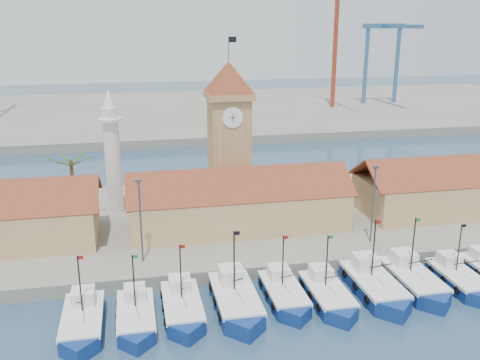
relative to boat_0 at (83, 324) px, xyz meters
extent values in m
plane|color=navy|center=(17.54, -1.85, -0.74)|extent=(400.00, 400.00, 0.00)
cube|color=gray|center=(17.54, 22.15, 0.01)|extent=(140.00, 32.00, 1.50)
cube|color=gray|center=(17.54, 108.15, 0.26)|extent=(240.00, 80.00, 2.00)
cube|color=navy|center=(0.00, 0.38, -0.26)|extent=(3.40, 7.69, 1.75)
cube|color=navy|center=(0.00, -3.46, -0.26)|extent=(3.40, 3.40, 1.75)
cube|color=silver|center=(0.00, 0.38, 0.62)|extent=(3.47, 7.90, 0.34)
cube|color=silver|center=(0.00, 2.31, 1.39)|extent=(2.04, 2.14, 1.36)
cylinder|color=black|center=(0.00, 0.87, 3.33)|extent=(0.14, 0.14, 5.44)
cube|color=#A5140F|center=(0.24, 0.87, 5.86)|extent=(0.49, 0.02, 0.34)
cube|color=navy|center=(4.58, 0.36, -0.28)|extent=(3.23, 7.31, 1.66)
cube|color=navy|center=(4.58, -3.30, -0.28)|extent=(3.23, 3.23, 1.66)
cube|color=silver|center=(4.58, 0.36, 0.55)|extent=(3.30, 7.51, 0.32)
cube|color=silver|center=(4.58, 2.19, 1.29)|extent=(1.94, 2.03, 1.29)
cylinder|color=black|center=(4.58, 0.82, 3.13)|extent=(0.13, 0.13, 5.17)
cube|color=#197226|center=(4.82, 0.82, 5.53)|extent=(0.46, 0.02, 0.32)
cube|color=navy|center=(8.80, 1.06, -0.26)|extent=(3.37, 7.63, 1.73)
cube|color=navy|center=(8.80, -2.75, -0.26)|extent=(3.37, 3.37, 1.73)
cube|color=silver|center=(8.80, 1.06, 0.61)|extent=(3.44, 7.84, 0.34)
cube|color=silver|center=(8.80, 2.97, 1.38)|extent=(2.02, 2.12, 1.35)
cylinder|color=black|center=(8.80, 1.54, 3.30)|extent=(0.13, 0.13, 5.39)
cube|color=#A5140F|center=(9.05, 1.54, 5.80)|extent=(0.48, 0.02, 0.34)
cube|color=navy|center=(13.81, 1.16, -0.20)|extent=(3.79, 8.59, 1.95)
cube|color=navy|center=(13.81, -3.13, -0.20)|extent=(3.79, 3.79, 1.95)
cube|color=silver|center=(13.81, 1.16, 0.78)|extent=(3.87, 8.82, 0.38)
cube|color=silver|center=(13.81, 3.31, 1.64)|extent=(2.28, 2.39, 1.52)
cylinder|color=black|center=(13.81, 1.71, 3.81)|extent=(0.15, 0.15, 6.07)
cube|color=black|center=(14.09, 1.71, 6.63)|extent=(0.54, 0.02, 0.38)
cube|color=navy|center=(18.66, 1.66, -0.27)|extent=(3.28, 7.42, 1.69)
cube|color=navy|center=(18.66, -2.05, -0.27)|extent=(3.28, 3.28, 1.69)
cube|color=silver|center=(18.66, 1.66, 0.57)|extent=(3.34, 7.62, 0.33)
cube|color=silver|center=(18.66, 3.51, 1.32)|extent=(1.97, 2.06, 1.31)
cylinder|color=black|center=(18.66, 2.12, 3.19)|extent=(0.13, 0.13, 5.25)
cube|color=#A5140F|center=(18.90, 2.12, 5.63)|extent=(0.47, 0.02, 0.33)
cube|color=navy|center=(22.71, 0.62, -0.27)|extent=(3.33, 7.54, 1.71)
cube|color=navy|center=(22.71, -3.15, -0.27)|extent=(3.33, 3.33, 1.71)
cube|color=silver|center=(22.71, 0.62, 0.59)|extent=(3.40, 7.75, 0.33)
cube|color=silver|center=(22.71, 2.51, 1.35)|extent=(2.00, 2.10, 1.33)
cylinder|color=black|center=(22.71, 1.10, 3.26)|extent=(0.13, 0.13, 5.33)
cube|color=#197226|center=(22.95, 1.10, 5.73)|extent=(0.48, 0.02, 0.33)
cube|color=navy|center=(27.80, 1.25, -0.20)|extent=(3.78, 8.56, 1.94)
cube|color=navy|center=(27.80, -3.03, -0.20)|extent=(3.78, 3.78, 1.94)
cube|color=silver|center=(27.80, 1.25, 0.77)|extent=(3.86, 8.79, 0.38)
cube|color=silver|center=(27.80, 3.39, 1.63)|extent=(2.27, 2.38, 1.51)
cylinder|color=black|center=(27.80, 1.79, 3.79)|extent=(0.15, 0.15, 6.05)
cube|color=#A5140F|center=(28.07, 1.79, 6.60)|extent=(0.54, 0.02, 0.38)
cube|color=navy|center=(32.22, 1.57, -0.22)|extent=(3.66, 8.28, 1.88)
cube|color=navy|center=(32.22, -2.57, -0.22)|extent=(3.66, 3.66, 1.88)
cube|color=silver|center=(32.22, 1.57, 0.72)|extent=(3.73, 8.51, 0.37)
cube|color=silver|center=(32.22, 3.64, 1.56)|extent=(2.19, 2.30, 1.46)
cylinder|color=black|center=(32.22, 2.09, 3.65)|extent=(0.15, 0.15, 5.85)
cube|color=#197226|center=(32.48, 2.09, 6.36)|extent=(0.52, 0.02, 0.37)
cube|color=navy|center=(36.99, 0.97, -0.28)|extent=(3.27, 7.40, 1.68)
cube|color=navy|center=(36.99, -2.73, -0.28)|extent=(3.27, 3.27, 1.68)
cube|color=silver|center=(36.99, 0.97, 0.57)|extent=(3.34, 7.61, 0.33)
cube|color=silver|center=(36.99, 2.82, 1.31)|extent=(1.96, 2.06, 1.31)
cylinder|color=black|center=(36.99, 1.44, 3.18)|extent=(0.13, 0.13, 5.23)
cube|color=black|center=(37.22, 1.44, 5.61)|extent=(0.47, 0.02, 0.33)
cube|color=tan|center=(17.54, 18.15, 3.01)|extent=(26.00, 10.00, 4.50)
cube|color=brown|center=(17.54, 15.65, 6.76)|extent=(27.04, 5.13, 3.21)
cube|color=brown|center=(17.54, 20.65, 6.76)|extent=(27.04, 5.13, 3.21)
cube|color=tan|center=(49.54, 18.15, 3.01)|extent=(30.00, 10.00, 4.50)
cube|color=brown|center=(49.54, 20.65, 6.76)|extent=(31.20, 5.13, 3.21)
cube|color=tan|center=(17.54, 24.15, 8.26)|extent=(5.00, 5.00, 15.00)
cube|color=tan|center=(17.54, 24.15, 16.16)|extent=(5.80, 5.80, 0.80)
pyramid|color=brown|center=(17.54, 24.15, 18.46)|extent=(5.80, 5.80, 4.00)
cylinder|color=white|center=(17.54, 21.60, 13.76)|extent=(2.60, 0.15, 2.60)
cube|color=black|center=(17.54, 21.52, 13.76)|extent=(0.08, 0.02, 1.00)
cube|color=black|center=(17.54, 21.52, 13.76)|extent=(0.80, 0.02, 0.08)
cylinder|color=#3F3F44|center=(17.54, 24.15, 21.96)|extent=(0.10, 0.10, 3.00)
cube|color=black|center=(18.04, 24.15, 23.06)|extent=(1.00, 0.03, 0.70)
cylinder|color=silver|center=(2.54, 26.15, 7.76)|extent=(2.00, 2.00, 14.00)
cylinder|color=silver|center=(2.54, 26.15, 13.26)|extent=(3.00, 3.00, 0.40)
cone|color=silver|center=(2.54, 26.15, 15.86)|extent=(1.80, 1.80, 2.40)
cylinder|color=brown|center=(-2.46, 24.15, 4.76)|extent=(0.44, 0.44, 8.00)
cube|color=#25521C|center=(-1.06, 24.15, 8.56)|extent=(2.80, 0.35, 1.18)
cube|color=#25521C|center=(-1.76, 25.36, 8.56)|extent=(1.71, 2.60, 1.18)
cube|color=#25521C|center=(-3.16, 25.36, 8.56)|extent=(1.71, 2.60, 1.18)
cube|color=#25521C|center=(-3.86, 24.15, 8.56)|extent=(2.80, 0.35, 1.18)
cube|color=#25521C|center=(-3.16, 22.94, 8.56)|extent=(1.71, 2.60, 1.18)
cube|color=#25521C|center=(-1.76, 22.94, 8.56)|extent=(1.71, 2.60, 1.18)
cylinder|color=#3F3F44|center=(5.54, 10.15, 5.26)|extent=(0.20, 0.20, 9.00)
cube|color=#3F3F44|center=(5.54, 10.15, 9.66)|extent=(0.70, 0.25, 0.25)
cylinder|color=#3F3F44|center=(31.54, 10.15, 5.26)|extent=(0.20, 0.20, 9.00)
cube|color=#3F3F44|center=(31.54, 10.15, 9.66)|extent=(0.70, 0.25, 0.25)
cube|color=#9D3018|center=(62.60, 103.15, 18.67)|extent=(1.00, 1.00, 34.82)
cube|color=#305F93|center=(74.54, 108.15, 12.26)|extent=(0.90, 0.90, 22.00)
cube|color=#305F93|center=(84.54, 108.15, 12.26)|extent=(0.90, 0.90, 22.00)
cube|color=#305F93|center=(79.54, 108.15, 23.76)|extent=(13.00, 1.40, 1.40)
cube|color=#305F93|center=(79.54, 98.15, 23.76)|extent=(1.40, 22.00, 1.00)
camera|label=1|loc=(5.19, -42.88, 25.32)|focal=40.00mm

